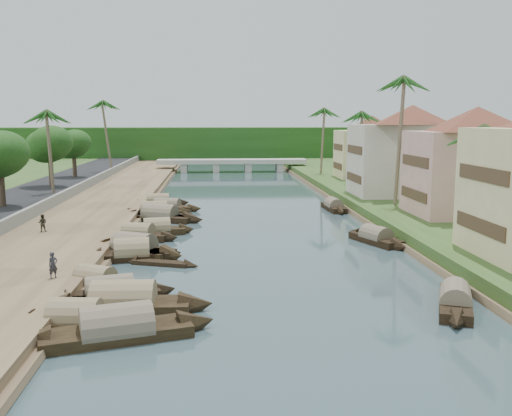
{
  "coord_description": "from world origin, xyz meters",
  "views": [
    {
      "loc": [
        -3.54,
        -35.7,
        9.68
      ],
      "look_at": [
        0.2,
        13.96,
        2.0
      ],
      "focal_mm": 40.0,
      "sensor_mm": 36.0,
      "label": 1
    }
  ],
  "objects": [
    {
      "name": "ground",
      "position": [
        0.0,
        0.0,
        0.0
      ],
      "size": [
        220.0,
        220.0,
        0.0
      ],
      "primitive_type": "plane",
      "color": "#34494F",
      "rests_on": "ground"
    },
    {
      "name": "left_bank",
      "position": [
        -16.0,
        20.0,
        0.4
      ],
      "size": [
        10.0,
        180.0,
        0.8
      ],
      "primitive_type": "cube",
      "color": "brown",
      "rests_on": "ground"
    },
    {
      "name": "right_bank",
      "position": [
        19.0,
        20.0,
        0.6
      ],
      "size": [
        16.0,
        180.0,
        1.2
      ],
      "primitive_type": "cube",
      "color": "#2C481D",
      "rests_on": "ground"
    },
    {
      "name": "retaining_wall",
      "position": [
        -20.2,
        20.0,
        1.35
      ],
      "size": [
        0.4,
        180.0,
        1.1
      ],
      "primitive_type": "cube",
      "color": "gray",
      "rests_on": "left_bank"
    },
    {
      "name": "treeline",
      "position": [
        0.0,
        100.0,
        4.0
      ],
      "size": [
        120.0,
        14.0,
        8.0
      ],
      "color": "#183A10",
      "rests_on": "ground"
    },
    {
      "name": "bridge",
      "position": [
        0.0,
        72.0,
        1.72
      ],
      "size": [
        28.0,
        4.0,
        2.4
      ],
      "color": "#A0A096",
      "rests_on": "ground"
    },
    {
      "name": "building_mid",
      "position": [
        19.99,
        14.0,
        6.13
      ],
      "size": [
        14.11,
        14.11,
        9.7
      ],
      "color": "#D7A098",
      "rests_on": "right_bank"
    },
    {
      "name": "building_far",
      "position": [
        18.99,
        28.0,
        6.38
      ],
      "size": [
        15.59,
        15.59,
        10.2
      ],
      "color": "beige",
      "rests_on": "right_bank"
    },
    {
      "name": "building_distant",
      "position": [
        19.99,
        48.0,
        5.88
      ],
      "size": [
        12.62,
        12.62,
        9.2
      ],
      "color": "beige",
      "rests_on": "right_bank"
    },
    {
      "name": "sampan_0",
      "position": [
        -7.9,
        -11.08,
        0.42
      ],
      "size": [
        9.37,
        4.36,
        2.4
      ],
      "rotation": [
        0.0,
        0.0,
        0.28
      ],
      "color": "black",
      "rests_on": "ground"
    },
    {
      "name": "sampan_1",
      "position": [
        -10.07,
        -9.55,
        0.41
      ],
      "size": [
        6.98,
        2.37,
        2.06
      ],
      "rotation": [
        0.0,
        0.0,
        -0.12
      ],
      "color": "black",
      "rests_on": "ground"
    },
    {
      "name": "sampan_2",
      "position": [
        -8.17,
        -7.31,
        0.42
      ],
      "size": [
        9.39,
        2.33,
        2.43
      ],
      "rotation": [
        0.0,
        0.0,
        -0.03
      ],
      "color": "black",
      "rests_on": "ground"
    },
    {
      "name": "sampan_3",
      "position": [
        -9.19,
        -5.55,
        0.41
      ],
      "size": [
        7.55,
        3.5,
        2.03
      ],
      "rotation": [
        0.0,
        0.0,
        0.28
      ],
      "color": "black",
      "rests_on": "ground"
    },
    {
      "name": "sampan_4",
      "position": [
        -10.46,
        -2.96,
        0.4
      ],
      "size": [
        6.18,
        4.16,
        1.85
      ],
      "rotation": [
        0.0,
        0.0,
        -0.49
      ],
      "color": "black",
      "rests_on": "ground"
    },
    {
      "name": "sampan_5",
      "position": [
        -9.29,
        3.78,
        0.42
      ],
      "size": [
        7.25,
        2.63,
        2.26
      ],
      "rotation": [
        0.0,
        0.0,
        0.13
      ],
      "color": "black",
      "rests_on": "ground"
    },
    {
      "name": "sampan_6",
      "position": [
        -9.31,
        5.17,
        0.42
      ],
      "size": [
        8.23,
        5.77,
        2.46
      ],
      "rotation": [
        0.0,
        0.0,
        -0.51
      ],
      "color": "black",
      "rests_on": "ground"
    },
    {
      "name": "sampan_7",
      "position": [
        -9.73,
        10.7,
        0.41
      ],
      "size": [
        7.24,
        3.7,
        1.94
      ],
      "rotation": [
        0.0,
        0.0,
        -0.33
      ],
      "color": "black",
      "rests_on": "ground"
    },
    {
      "name": "sampan_8",
      "position": [
        -8.4,
        12.69,
        0.41
      ],
      "size": [
        6.71,
        2.62,
        2.06
      ],
      "rotation": [
        0.0,
        0.0,
        0.17
      ],
      "color": "black",
      "rests_on": "ground"
    },
    {
      "name": "sampan_9",
      "position": [
        -8.76,
        19.46,
        0.42
      ],
      "size": [
        9.35,
        5.46,
        2.36
      ],
      "rotation": [
        0.0,
        0.0,
        -0.42
      ],
      "color": "black",
      "rests_on": "ground"
    },
    {
      "name": "sampan_10",
      "position": [
        -9.67,
        22.42,
        0.42
      ],
      "size": [
        8.15,
        2.8,
        2.21
      ],
      "rotation": [
        0.0,
        0.0,
        0.14
      ],
      "color": "black",
      "rests_on": "ground"
    },
    {
      "name": "sampan_11",
      "position": [
        -8.62,
        19.98,
        0.42
      ],
      "size": [
        7.82,
        3.94,
        2.21
      ],
      "rotation": [
        0.0,
        0.0,
        -0.31
      ],
      "color": "black",
      "rests_on": "ground"
    },
    {
      "name": "sampan_12",
      "position": [
        -8.55,
        25.77,
        0.41
      ],
      "size": [
        8.0,
        3.56,
        1.92
      ],
      "rotation": [
        0.0,
        0.0,
        -0.28
      ],
      "color": "black",
      "rests_on": "ground"
    },
    {
      "name": "sampan_13",
      "position": [
        -9.88,
        29.23,
        0.41
      ],
      "size": [
        7.44,
        2.32,
        2.03
      ],
      "rotation": [
        0.0,
        0.0,
        0.11
      ],
      "color": "black",
      "rests_on": "ground"
    },
    {
      "name": "sampan_14",
      "position": [
        8.93,
        -8.08,
        0.41
      ],
      "size": [
        4.21,
        7.63,
        1.9
      ],
      "rotation": [
        0.0,
        0.0,
        1.18
      ],
      "color": "black",
      "rests_on": "ground"
    },
    {
      "name": "sampan_15",
      "position": [
        9.31,
        7.86,
        0.41
      ],
      "size": [
        4.05,
        7.27,
        1.98
      ],
      "rotation": [
        0.0,
        0.0,
        1.95
      ],
      "color": "black",
      "rests_on": "ground"
    },
    {
      "name": "sampan_16",
      "position": [
        9.48,
        24.68,
        0.41
      ],
      "size": [
        1.84,
        7.55,
        1.88
      ],
      "rotation": [
        0.0,
        0.0,
        1.63
      ],
      "color": "black",
      "rests_on": "ground"
    },
    {
      "name": "canoe_1",
      "position": [
        -7.15,
        2.14,
        0.1
      ],
      "size": [
        5.41,
        2.62,
        0.88
      ],
      "rotation": [
        0.0,
        0.0,
        -0.34
      ],
      "color": "black",
      "rests_on": "ground"
    },
    {
      "name": "canoe_2",
      "position": [
        -7.96,
        23.53,
        0.1
      ],
      "size": [
        4.78,
        2.5,
        0.71
      ],
      "rotation": [
        0.0,
        0.0,
        -0.39
      ],
      "color": "black",
      "rests_on": "ground"
    },
    {
      "name": "palm_1",
      "position": [
        16.0,
        4.55,
        8.93
      ],
      "size": [
        3.2,
        3.2,
        9.45
      ],
      "color": "#75644E",
      "rests_on": "ground"
    },
    {
      "name": "palm_2",
      "position": [
        15.0,
        20.48,
        13.42
      ],
      "size": [
        3.2,
        3.2,
        14.12
      ],
      "color": "#75644E",
      "rests_on": "ground"
    },
    {
      "name": "palm_3",
      "position": [
        16.0,
        39.93,
        10.4
      ],
      "size": [
        3.2,
        3.2,
        10.97
      ],
      "color": "#75644E",
      "rests_on": "ground"
    },
    {
      "name": "palm_6",
      "position": [
        -22.0,
        30.96,
        10.36
      ],
      "size": [
        3.2,
        3.2,
        10.72
      ],
      "color": "#75644E",
      "rests_on": "ground"
    },
    {
      "name": "palm_7",
      "position": [
        14.0,
        55.68,
        11.13
      ],
      "size": [
        3.2,
        3.2,
        11.73
      ],
      "color": "#75644E",
      "rests_on": "ground"
    },
    {
      "name": "palm_8",
      "position": [
        -20.5,
        59.61,
        12.33
      ],
      "size": [
        3.2,
        3.2,
        12.75
      ],
      "color": "#75644E",
      "rests_on": "ground"
    },
    {
      "name": "tree_3",
      "position": [
        -24.0,
        20.81,
        6.33
      ],
      "size": [
        5.07,
        5.07,
        7.09
      ],
      "color": "#413125",
      "rests_on": "ground"
    },
    {
      "name": "tree_4",
      "position": [
        -24.0,
        37.87,
        6.61
      ],
      "size": [
        5.16,
        5.16,
        7.41
      ],
      "color": "#413125",
      "rests_on": "ground"
    },
    {
      "name": "tree_5",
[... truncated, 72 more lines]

